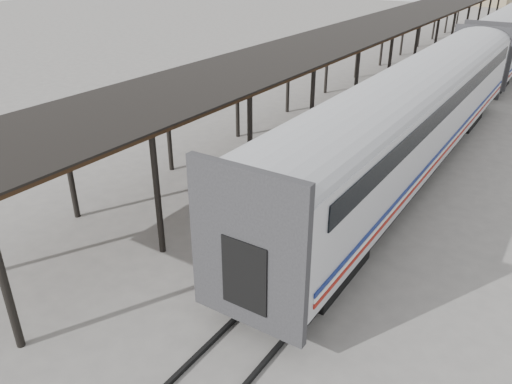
{
  "coord_description": "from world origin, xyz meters",
  "views": [
    {
      "loc": [
        8.45,
        -11.56,
        8.71
      ],
      "look_at": [
        0.7,
        0.28,
        1.7
      ],
      "focal_mm": 35.0,
      "sensor_mm": 36.0,
      "label": 1
    }
  ],
  "objects_px": {
    "baggage_cart": "(242,226)",
    "luggage_tug": "(380,94)",
    "porter": "(236,209)",
    "pedestrian": "(362,101)"
  },
  "relations": [
    {
      "from": "luggage_tug",
      "to": "porter",
      "type": "bearing_deg",
      "value": -72.34
    },
    {
      "from": "baggage_cart",
      "to": "porter",
      "type": "distance_m",
      "value": 1.22
    },
    {
      "from": "luggage_tug",
      "to": "pedestrian",
      "type": "xyz_separation_m",
      "value": [
        -0.1,
        -2.58,
        0.16
      ]
    },
    {
      "from": "baggage_cart",
      "to": "luggage_tug",
      "type": "height_order",
      "value": "luggage_tug"
    },
    {
      "from": "porter",
      "to": "pedestrian",
      "type": "bearing_deg",
      "value": 8.33
    },
    {
      "from": "pedestrian",
      "to": "baggage_cart",
      "type": "bearing_deg",
      "value": 110.72
    },
    {
      "from": "luggage_tug",
      "to": "pedestrian",
      "type": "height_order",
      "value": "pedestrian"
    },
    {
      "from": "porter",
      "to": "pedestrian",
      "type": "distance_m",
      "value": 15.9
    },
    {
      "from": "porter",
      "to": "baggage_cart",
      "type": "bearing_deg",
      "value": 20.72
    },
    {
      "from": "baggage_cart",
      "to": "porter",
      "type": "xyz_separation_m",
      "value": [
        0.25,
        -0.65,
        1.0
      ]
    }
  ]
}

